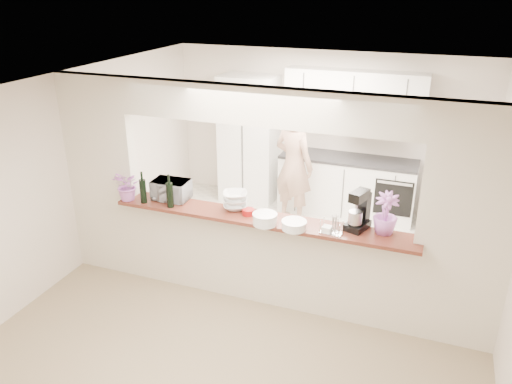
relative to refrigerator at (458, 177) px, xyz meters
The scene contains 19 objects.
floor 3.46m from the refrigerator, 127.72° to the right, with size 6.00×6.00×0.00m, color gray.
tile_overlay 2.48m from the refrigerator, 151.78° to the right, with size 5.00×2.90×0.01m, color silver.
partition 3.41m from the refrigerator, 127.72° to the right, with size 5.00×0.15×2.50m.
bar_counter 3.37m from the refrigerator, 127.68° to the right, with size 3.40×0.38×1.09m.
kitchen_cabinets 2.24m from the refrigerator, behind, with size 3.15×0.62×2.25m.
refrigerator is the anchor object (origin of this frame).
flower_left 4.62m from the refrigerator, 142.51° to the right, with size 0.32×0.28×0.36m, color #EC7DCB.
wine_bottle_a 4.20m from the refrigerator, 137.91° to the right, with size 0.08×0.08×0.39m.
wine_bottle_b 4.46m from the refrigerator, 140.94° to the right, with size 0.08×0.08×0.38m.
toaster_oven 4.14m from the refrigerator, 140.91° to the right, with size 0.42×0.29×0.23m, color #B4B4B9.
serving_bowls 3.55m from the refrigerator, 132.57° to the right, with size 0.27×0.27×0.20m, color silver.
plate_stack_a 3.46m from the refrigerator, 124.47° to the right, with size 0.26×0.26×0.12m.
plate_stack_b 3.29m from the refrigerator, 119.85° to the right, with size 0.26×0.26×0.09m.
red_bowl 3.48m from the refrigerator, 129.38° to the right, with size 0.14×0.14×0.06m, color maroon.
tan_bowl 3.36m from the refrigerator, 126.73° to the right, with size 0.15×0.15×0.07m, color beige.
utensil_caddy 3.08m from the refrigerator, 114.06° to the right, with size 0.23×0.15×0.21m.
stand_mixer 2.81m from the refrigerator, 111.45° to the right, with size 0.26×0.33×0.42m.
flower_right 2.74m from the refrigerator, 106.09° to the right, with size 0.24×0.24×0.44m, color #B269C3.
person 2.37m from the refrigerator, 167.24° to the right, with size 0.66×0.43×1.81m, color tan.
Camera 1 is at (1.66, -4.63, 3.45)m, focal length 35.00 mm.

